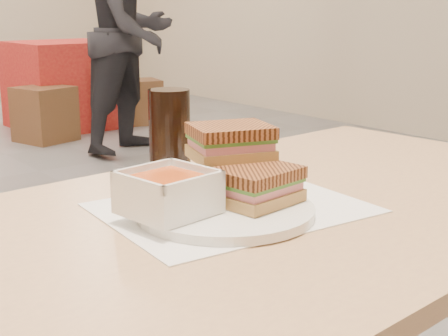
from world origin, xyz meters
TOP-DOWN VIEW (x-y plane):
  - main_table at (0.14, -2.01)m, footprint 1.25×0.78m
  - tray_liner at (0.03, -1.99)m, footprint 0.41×0.33m
  - plate at (0.00, -2.01)m, footprint 0.26×0.26m
  - soup_bowl at (-0.08, -1.99)m, footprint 0.13×0.13m
  - panini_lower at (0.05, -2.03)m, footprint 0.13×0.11m
  - panini_upper at (0.06, -1.95)m, footprint 0.15×0.14m
  - cola_glass at (0.06, -1.77)m, footprint 0.07×0.07m
  - bg_table_1 at (1.86, 2.67)m, footprint 0.90×0.90m
  - bg_chair_1l at (1.44, 2.17)m, footprint 0.48×0.48m
  - bg_chair_1r at (2.46, 2.41)m, footprint 0.44×0.44m
  - patron_b at (1.85, 1.41)m, footprint 1.05×0.95m

SIDE VIEW (x-z plane):
  - bg_chair_1r at x=2.46m, z-range 0.00..0.41m
  - bg_chair_1l at x=1.44m, z-range 0.00..0.44m
  - bg_table_1 at x=1.86m, z-range 0.00..0.76m
  - main_table at x=0.14m, z-range 0.26..1.01m
  - tray_liner at x=0.03m, z-range 0.75..0.75m
  - plate at x=0.00m, z-range 0.75..0.77m
  - panini_lower at x=0.05m, z-range 0.77..0.82m
  - soup_bowl at x=-0.08m, z-range 0.76..0.83m
  - cola_glass at x=0.06m, z-range 0.75..0.91m
  - panini_upper at x=0.06m, z-range 0.82..0.87m
  - patron_b at x=1.85m, z-range 0.00..1.76m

